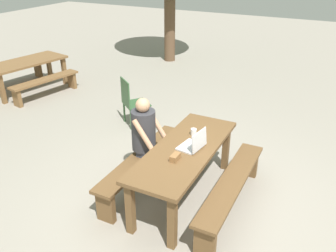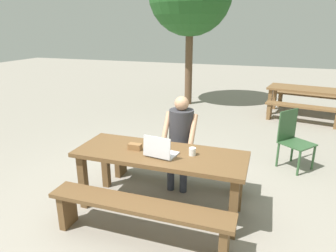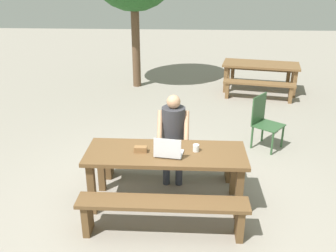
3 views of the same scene
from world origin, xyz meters
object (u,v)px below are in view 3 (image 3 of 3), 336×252
Objects in this scene: picnic_table_front at (166,160)px; plastic_chair at (264,121)px; small_pouch at (141,149)px; person_seated at (173,132)px; coffee_mug at (196,148)px; picnic_table_mid at (261,68)px; laptop at (168,151)px.

plastic_chair reaches higher than picnic_table_front.
small_pouch is 0.12× the size of person_seated.
person_seated reaches higher than plastic_chair.
picnic_table_mid is (1.69, 4.97, -0.20)m from coffee_mug.
laptop is 0.73m from person_seated.
small_pouch is 0.74m from person_seated.
picnic_table_mid is (2.38, 5.03, -0.19)m from small_pouch.
person_seated reaches higher than picnic_table_front.
person_seated is (-0.31, 0.58, -0.04)m from coffee_mug.
coffee_mug is at bearing -176.33° from plastic_chair.
picnic_table_front is at bearing -96.37° from person_seated.
picnic_table_front is at bearing -173.69° from coffee_mug.
coffee_mug reaches higher than picnic_table_front.
picnic_table_front is at bearing -101.31° from picnic_table_mid.
laptop is 5.51m from picnic_table_mid.
picnic_table_mid is at bearing 67.60° from picnic_table_front.
picnic_table_front is 2.40m from plastic_chair.
small_pouch is 0.08× the size of picnic_table_mid.
plastic_chair reaches higher than coffee_mug.
laptop is 2.35× the size of small_pouch.
picnic_table_front is 0.21m from laptop.
laptop reaches higher than plastic_chair.
coffee_mug is at bearing 4.62° from small_pouch.
small_pouch is at bearing -5.97° from laptop.
person_seated is (0.39, 0.63, -0.03)m from small_pouch.
small_pouch is 1.76× the size of coffee_mug.
small_pouch is 2.65m from plastic_chair.
person_seated is at bearing 83.63° from picnic_table_front.
plastic_chair is at bearing -87.48° from picnic_table_mid.
picnic_table_front is 2.21× the size of plastic_chair.
plastic_chair is 3.25m from picnic_table_mid.
small_pouch reaches higher than picnic_table_front.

